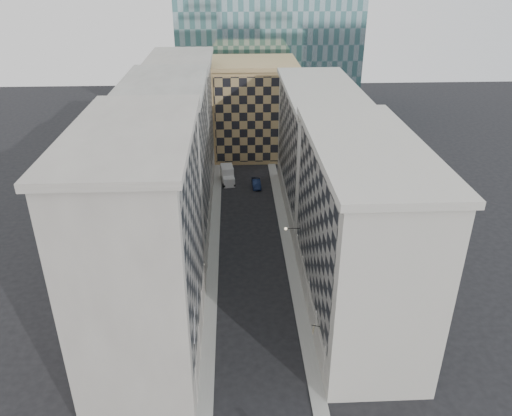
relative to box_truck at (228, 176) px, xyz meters
name	(u,v)px	position (x,y,z in m)	size (l,w,h in m)	color
sidewalk_west	(214,247)	(-1.88, -22.94, -1.16)	(1.50, 100.00, 0.15)	gray
sidewalk_east	(288,245)	(8.62, -22.94, -1.16)	(1.50, 100.00, 0.15)	gray
bldg_left_a	(145,247)	(-7.51, -41.94, 10.59)	(10.80, 22.80, 23.70)	#9B948C
bldg_left_b	(170,166)	(-7.51, -19.94, 10.09)	(10.80, 22.80, 22.70)	gray
bldg_left_c	(184,122)	(-7.51, 2.06, 9.59)	(10.80, 22.80, 21.70)	#9B948C
bldg_right_a	(358,235)	(14.25, -37.94, 9.09)	(10.80, 26.80, 20.70)	beige
bldg_right_b	(318,151)	(14.27, -10.94, 8.62)	(10.80, 28.80, 19.70)	beige
tan_block	(254,108)	(5.37, 14.96, 8.20)	(16.80, 14.80, 18.80)	tan
church_tower	(241,8)	(3.37, 29.06, 25.72)	(7.20, 7.20, 51.50)	#312C26
flagpoles_left	(196,310)	(-2.53, -46.94, 6.77)	(0.10, 6.33, 2.33)	gray
bracket_lamp	(287,229)	(7.75, -28.94, 4.97)	(1.98, 0.36, 0.36)	black
box_truck	(228,176)	(0.00, 0.00, 0.00)	(2.69, 5.37, 2.83)	#BEBEBE
dark_car	(256,183)	(5.09, -2.54, -0.54)	(1.47, 4.22, 1.39)	#0F1B3A
shop_sign	(314,329)	(8.79, -45.13, 2.60)	(0.81, 0.71, 0.81)	black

